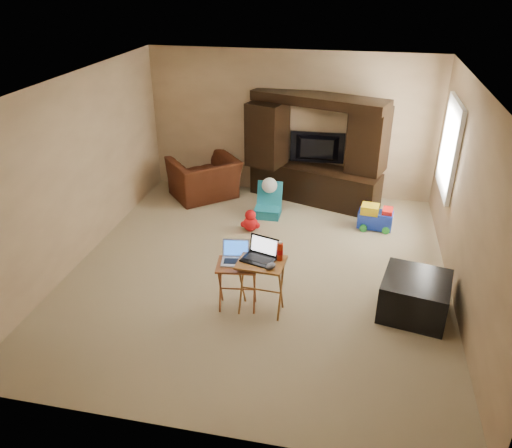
% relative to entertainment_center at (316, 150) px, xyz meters
% --- Properties ---
extents(floor, '(5.50, 5.50, 0.00)m').
position_rel_entertainment_center_xyz_m(floor, '(-0.49, -2.44, -0.93)').
color(floor, tan).
rests_on(floor, ground).
extents(ceiling, '(5.50, 5.50, 0.00)m').
position_rel_entertainment_center_xyz_m(ceiling, '(-0.49, -2.44, 1.57)').
color(ceiling, silver).
rests_on(ceiling, ground).
extents(wall_back, '(5.00, 0.00, 5.00)m').
position_rel_entertainment_center_xyz_m(wall_back, '(-0.49, 0.31, 0.32)').
color(wall_back, tan).
rests_on(wall_back, ground).
extents(wall_front, '(5.00, 0.00, 5.00)m').
position_rel_entertainment_center_xyz_m(wall_front, '(-0.49, -5.19, 0.32)').
color(wall_front, tan).
rests_on(wall_front, ground).
extents(wall_left, '(0.00, 5.50, 5.50)m').
position_rel_entertainment_center_xyz_m(wall_left, '(-2.99, -2.44, 0.32)').
color(wall_left, tan).
rests_on(wall_left, ground).
extents(wall_right, '(0.00, 5.50, 5.50)m').
position_rel_entertainment_center_xyz_m(wall_right, '(2.01, -2.44, 0.32)').
color(wall_right, tan).
rests_on(wall_right, ground).
extents(window_pane, '(0.00, 1.20, 1.20)m').
position_rel_entertainment_center_xyz_m(window_pane, '(1.99, -0.89, 0.47)').
color(window_pane, white).
rests_on(window_pane, ground).
extents(window_frame, '(0.06, 1.14, 1.34)m').
position_rel_entertainment_center_xyz_m(window_frame, '(1.97, -0.89, 0.47)').
color(window_frame, white).
rests_on(window_frame, ground).
extents(entertainment_center, '(2.33, 1.25, 1.86)m').
position_rel_entertainment_center_xyz_m(entertainment_center, '(0.00, 0.00, 0.00)').
color(entertainment_center, black).
rests_on(entertainment_center, floor).
extents(television, '(0.95, 0.15, 0.54)m').
position_rel_entertainment_center_xyz_m(television, '(0.00, 0.16, -0.04)').
color(television, black).
rests_on(television, entertainment_center).
extents(recliner, '(1.46, 1.44, 0.71)m').
position_rel_entertainment_center_xyz_m(recliner, '(-1.92, -0.26, -0.57)').
color(recliner, '#4C2210').
rests_on(recliner, floor).
extents(child_rocker, '(0.43, 0.48, 0.55)m').
position_rel_entertainment_center_xyz_m(child_rocker, '(-0.68, -0.79, -0.65)').
color(child_rocker, '#19768B').
rests_on(child_rocker, floor).
extents(plush_toy, '(0.32, 0.27, 0.36)m').
position_rel_entertainment_center_xyz_m(plush_toy, '(-0.85, -1.35, -0.75)').
color(plush_toy, red).
rests_on(plush_toy, floor).
extents(push_toy, '(0.58, 0.44, 0.40)m').
position_rel_entertainment_center_xyz_m(push_toy, '(1.06, -0.88, -0.73)').
color(push_toy, '#1935CC').
rests_on(push_toy, floor).
extents(ottoman, '(0.88, 0.88, 0.48)m').
position_rel_entertainment_center_xyz_m(ottoman, '(1.50, -3.01, -0.69)').
color(ottoman, black).
rests_on(ottoman, floor).
extents(tray_table_left, '(0.51, 0.43, 0.61)m').
position_rel_entertainment_center_xyz_m(tray_table_left, '(-0.58, -3.32, -0.62)').
color(tray_table_left, '#995025').
rests_on(tray_table_left, floor).
extents(tray_table_right, '(0.56, 0.46, 0.70)m').
position_rel_entertainment_center_xyz_m(tray_table_right, '(-0.29, -3.34, -0.58)').
color(tray_table_right, '#A76528').
rests_on(tray_table_right, floor).
extents(laptop_left, '(0.36, 0.31, 0.24)m').
position_rel_entertainment_center_xyz_m(laptop_left, '(-0.61, -3.29, -0.20)').
color(laptop_left, silver).
rests_on(laptop_left, tray_table_left).
extents(laptop_right, '(0.43, 0.39, 0.24)m').
position_rel_entertainment_center_xyz_m(laptop_right, '(-0.33, -3.32, -0.11)').
color(laptop_right, black).
rests_on(laptop_right, tray_table_right).
extents(mouse_left, '(0.10, 0.13, 0.05)m').
position_rel_entertainment_center_xyz_m(mouse_left, '(-0.39, -3.39, -0.29)').
color(mouse_left, white).
rests_on(mouse_left, tray_table_left).
extents(mouse_right, '(0.14, 0.17, 0.06)m').
position_rel_entertainment_center_xyz_m(mouse_right, '(-0.16, -3.46, -0.20)').
color(mouse_right, '#393A3E').
rests_on(mouse_right, tray_table_right).
extents(water_bottle, '(0.07, 0.07, 0.21)m').
position_rel_entertainment_center_xyz_m(water_bottle, '(-0.09, -3.26, -0.13)').
color(water_bottle, red).
rests_on(water_bottle, tray_table_right).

